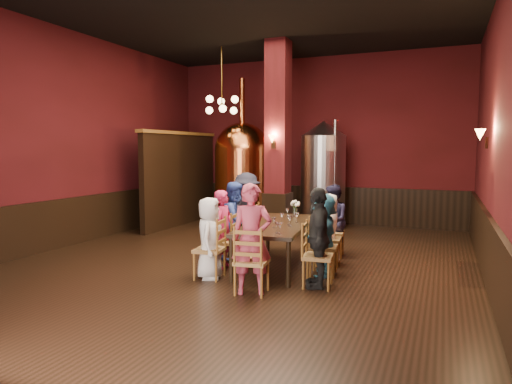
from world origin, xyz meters
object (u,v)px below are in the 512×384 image
at_px(copper_kettle, 242,173).
at_px(dining_table, 277,227).
at_px(person_1, 224,229).
at_px(rose_vase, 295,206).
at_px(steel_vessel, 323,175).
at_px(person_2, 236,220).
at_px(person_0, 209,238).

bearing_deg(copper_kettle, dining_table, -58.00).
height_order(person_1, rose_vase, person_1).
bearing_deg(copper_kettle, steel_vessel, 13.05).
xyz_separation_m(steel_vessel, rose_vase, (0.28, -3.24, -0.41)).
bearing_deg(dining_table, person_1, -158.78).
bearing_deg(rose_vase, person_1, -122.88).
height_order(person_1, steel_vessel, steel_vessel).
distance_m(dining_table, rose_vase, 0.93).
relative_size(dining_table, person_1, 1.88).
xyz_separation_m(copper_kettle, rose_vase, (2.33, -2.77, -0.44)).
height_order(person_1, person_2, person_2).
bearing_deg(steel_vessel, person_0, -95.39).
distance_m(person_0, person_2, 1.33).
distance_m(dining_table, person_1, 0.91).
distance_m(dining_table, person_2, 0.91).
bearing_deg(copper_kettle, person_1, -70.08).
bearing_deg(person_2, person_1, -173.17).
xyz_separation_m(person_2, rose_vase, (0.93, 0.66, 0.24)).
distance_m(copper_kettle, steel_vessel, 2.11).
bearing_deg(person_1, rose_vase, -33.24).
distance_m(dining_table, person_0, 1.31).
relative_size(person_2, steel_vessel, 0.52).
xyz_separation_m(dining_table, steel_vessel, (-0.23, 4.13, 0.68)).
xyz_separation_m(person_1, rose_vase, (0.85, 1.32, 0.29)).
bearing_deg(copper_kettle, person_0, -71.81).
xyz_separation_m(person_2, steel_vessel, (0.65, 3.91, 0.65)).
bearing_deg(person_2, steel_vessel, -9.55).
relative_size(copper_kettle, rose_vase, 12.17).
relative_size(dining_table, copper_kettle, 0.65).
height_order(person_1, copper_kettle, copper_kettle).
relative_size(dining_table, rose_vase, 7.94).
relative_size(dining_table, person_2, 1.75).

